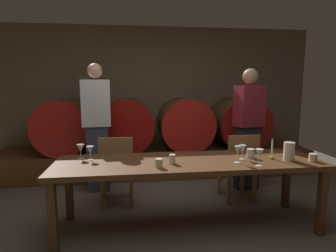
% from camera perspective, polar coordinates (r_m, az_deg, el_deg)
% --- Properties ---
extents(ground_plane, '(7.46, 7.46, 0.00)m').
position_cam_1_polar(ground_plane, '(2.84, 1.27, -23.16)').
color(ground_plane, brown).
extents(back_wall, '(5.74, 0.24, 2.49)m').
position_cam_1_polar(back_wall, '(5.14, -3.18, 5.78)').
color(back_wall, brown).
rests_on(back_wall, ground).
extents(barrel_shelf, '(5.16, 0.90, 0.42)m').
position_cam_1_polar(barrel_shelf, '(4.77, -2.61, -7.10)').
color(barrel_shelf, brown).
rests_on(barrel_shelf, ground).
extents(wine_barrel_far_left, '(0.86, 0.92, 0.86)m').
position_cam_1_polar(wine_barrel_far_left, '(4.74, -20.13, 0.09)').
color(wine_barrel_far_left, '#513319').
rests_on(wine_barrel_far_left, barrel_shelf).
extents(wine_barrel_center_left, '(0.86, 0.92, 0.86)m').
position_cam_1_polar(wine_barrel_center_left, '(4.62, -8.50, 0.31)').
color(wine_barrel_center_left, '#513319').
rests_on(wine_barrel_center_left, barrel_shelf).
extents(wine_barrel_center_right, '(0.86, 0.92, 0.86)m').
position_cam_1_polar(wine_barrel_center_right, '(4.70, 3.31, 0.53)').
color(wine_barrel_center_right, '#513319').
rests_on(wine_barrel_center_right, barrel_shelf).
extents(wine_barrel_far_right, '(0.86, 0.92, 0.86)m').
position_cam_1_polar(wine_barrel_far_right, '(4.96, 14.03, 0.70)').
color(wine_barrel_far_right, '#513319').
rests_on(wine_barrel_far_right, barrel_shelf).
extents(dining_table, '(2.71, 0.76, 0.72)m').
position_cam_1_polar(dining_table, '(2.89, 4.30, -8.29)').
color(dining_table, '#4C2D16').
rests_on(dining_table, ground).
extents(chair_left, '(0.41, 0.41, 0.88)m').
position_cam_1_polar(chair_left, '(3.49, -10.47, -8.35)').
color(chair_left, olive).
rests_on(chair_left, ground).
extents(chair_right, '(0.42, 0.42, 0.88)m').
position_cam_1_polar(chair_right, '(3.69, 14.40, -7.54)').
color(chair_right, olive).
rests_on(chair_right, ground).
extents(guest_left, '(0.40, 0.27, 1.77)m').
position_cam_1_polar(guest_left, '(3.96, -14.35, -0.21)').
color(guest_left, '#33384C').
rests_on(guest_left, ground).
extents(guest_right, '(0.43, 0.33, 1.71)m').
position_cam_1_polar(guest_right, '(4.07, 16.10, -0.49)').
color(guest_right, black).
rests_on(guest_right, ground).
extents(candle_center, '(0.05, 0.05, 0.22)m').
position_cam_1_polar(candle_center, '(3.10, 20.49, -5.23)').
color(candle_center, olive).
rests_on(candle_center, dining_table).
extents(pitcher, '(0.11, 0.11, 0.19)m').
position_cam_1_polar(pitcher, '(3.10, 23.55, -4.78)').
color(pitcher, beige).
rests_on(pitcher, dining_table).
extents(wine_glass_far_left, '(0.08, 0.08, 0.15)m').
position_cam_1_polar(wine_glass_far_left, '(3.05, -17.50, -4.41)').
color(wine_glass_far_left, silver).
rests_on(wine_glass_far_left, dining_table).
extents(wine_glass_left, '(0.07, 0.07, 0.15)m').
position_cam_1_polar(wine_glass_left, '(2.96, -15.69, -4.80)').
color(wine_glass_left, white).
rests_on(wine_glass_left, dining_table).
extents(wine_glass_center, '(0.06, 0.06, 0.17)m').
position_cam_1_polar(wine_glass_center, '(2.84, 14.07, -4.92)').
color(wine_glass_center, silver).
rests_on(wine_glass_center, dining_table).
extents(wine_glass_right, '(0.07, 0.07, 0.15)m').
position_cam_1_polar(wine_glass_right, '(2.99, 15.02, -4.64)').
color(wine_glass_right, silver).
rests_on(wine_glass_right, dining_table).
extents(wine_glass_far_right, '(0.07, 0.07, 0.17)m').
position_cam_1_polar(wine_glass_far_right, '(2.79, 18.19, -5.44)').
color(wine_glass_far_right, white).
rests_on(wine_glass_far_right, dining_table).
extents(cup_far_left, '(0.07, 0.07, 0.08)m').
position_cam_1_polar(cup_far_left, '(2.63, -1.86, -7.59)').
color(cup_far_left, beige).
rests_on(cup_far_left, dining_table).
extents(cup_center_left, '(0.06, 0.06, 0.09)m').
position_cam_1_polar(cup_center_left, '(2.75, 0.88, -6.77)').
color(cup_center_left, beige).
rests_on(cup_center_left, dining_table).
extents(cup_center_right, '(0.08, 0.08, 0.10)m').
position_cam_1_polar(cup_center_right, '(3.08, 16.54, -5.40)').
color(cup_center_right, silver).
rests_on(cup_center_right, dining_table).
extents(cup_far_right, '(0.08, 0.08, 0.08)m').
position_cam_1_polar(cup_far_right, '(3.18, 27.55, -5.74)').
color(cup_far_right, beige).
rests_on(cup_far_right, dining_table).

